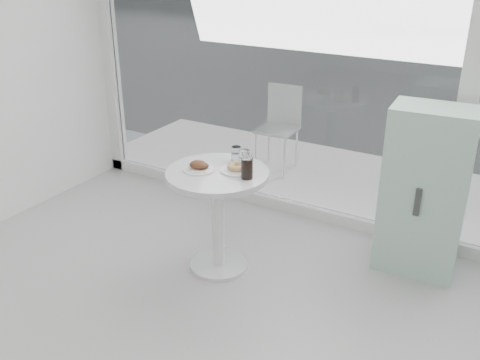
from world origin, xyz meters
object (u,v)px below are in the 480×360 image
Objects in this scene: patio_chair at (280,122)px; plate_fritter at (199,167)px; main_table at (218,200)px; car_white at (456,3)px; plate_donut at (237,168)px; cola_glass at (247,168)px; water_tumbler_a at (236,155)px; water_tumbler_b at (244,159)px; mint_cabinet at (424,191)px.

patio_chair is 1.95m from plate_fritter.
car_white reaches higher than main_table.
plate_fritter reaches higher than plate_donut.
plate_fritter is at bearing -83.47° from patio_chair.
cola_glass reaches higher than plate_fritter.
water_tumbler_a is at bearing 85.28° from main_table.
water_tumbler_a is at bearing -77.40° from patio_chair.
cola_glass is at bearing 7.79° from plate_fritter.
mint_cabinet is at bearing 26.56° from water_tumbler_b.
water_tumbler_b is 0.21m from cola_glass.
car_white is 18.21× the size of plate_donut.
main_table is at bearing -94.72° from water_tumbler_a.
water_tumbler_a is (-0.09, 0.15, 0.03)m from plate_donut.
car_white is 12.98m from water_tumbler_a.
car_white is 13.13m from plate_donut.
patio_chair is at bearing 107.83° from water_tumbler_b.
cola_glass is at bearing -73.06° from patio_chair.
car_white is at bearing 88.87° from patio_chair.
patio_chair is 11.32m from car_white.
main_table is 0.18× the size of car_white.
car_white is 13.04m from water_tumbler_b.
mint_cabinet is 1.28m from cola_glass.
mint_cabinet is 2.03m from patio_chair.
cola_glass is (0.95, -13.18, 0.12)m from car_white.
patio_chair is at bearing 102.86° from main_table.
cola_glass reaches higher than plate_donut.
main_table is 0.28m from plate_donut.
plate_fritter is (-1.38, -0.79, 0.18)m from mint_cabinet.
car_white reaches higher than water_tumbler_a.
car_white is (-0.29, 11.32, 0.18)m from patio_chair.
main_table is 0.28m from plate_fritter.
plate_donut is 0.10m from water_tumbler_b.
mint_cabinet reaches higher than water_tumbler_a.
water_tumbler_b is (0.12, 0.17, 0.27)m from main_table.
plate_fritter is 0.31m from water_tumbler_a.
patio_chair is 2.00m from cola_glass.
water_tumbler_b is at bearing 55.33° from main_table.
cola_glass is (0.12, -0.17, 0.02)m from water_tumbler_b.
plate_donut reaches higher than main_table.
car_white is 27.56× the size of cola_glass.
main_table is 6.28× the size of water_tumbler_b.
plate_fritter is at bearing -159.58° from main_table.
water_tumbler_b reaches higher than main_table.
mint_cabinet reaches higher than plate_donut.
patio_chair is 1.88m from plate_donut.
mint_cabinet is 1.59m from plate_fritter.
plate_donut is (0.23, 0.12, -0.01)m from plate_fritter.
plate_donut is 1.51× the size of cola_glass.
car_white is at bearing 93.10° from main_table.
water_tumbler_b reaches higher than plate_donut.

